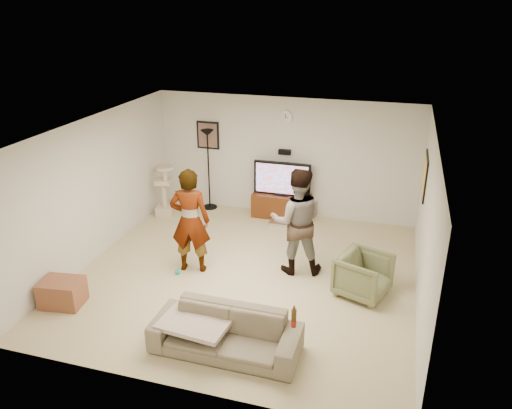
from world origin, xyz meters
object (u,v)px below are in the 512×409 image
(floor_lamp, at_px, (209,170))
(beer_bottle, at_px, (294,318))
(cat_tree, at_px, (164,190))
(person_left, at_px, (190,221))
(tv, at_px, (282,179))
(tv_stand, at_px, (282,206))
(person_right, at_px, (297,221))
(armchair, at_px, (363,275))
(side_table, at_px, (62,293))
(sofa, at_px, (226,333))

(floor_lamp, height_order, beer_bottle, floor_lamp)
(cat_tree, height_order, person_left, person_left)
(floor_lamp, bearing_deg, tv, -1.57)
(tv, height_order, beer_bottle, tv)
(tv_stand, distance_m, beer_bottle, 4.64)
(tv, relative_size, person_right, 0.65)
(beer_bottle, bearing_deg, armchair, 69.68)
(tv, distance_m, person_right, 2.25)
(beer_bottle, height_order, side_table, beer_bottle)
(person_right, height_order, side_table, person_right)
(side_table, bearing_deg, beer_bottle, -5.06)
(tv_stand, distance_m, armchair, 3.21)
(sofa, bearing_deg, floor_lamp, 114.25)
(person_left, bearing_deg, beer_bottle, 128.82)
(floor_lamp, relative_size, person_right, 0.96)
(person_right, bearing_deg, tv, -84.03)
(person_left, bearing_deg, tv, -120.48)
(tv, bearing_deg, cat_tree, -166.09)
(cat_tree, relative_size, person_right, 0.61)
(cat_tree, xyz_separation_m, person_left, (1.48, -1.99, 0.35))
(sofa, xyz_separation_m, beer_bottle, (0.90, 0.00, 0.41))
(side_table, bearing_deg, person_left, 46.46)
(tv_stand, distance_m, sofa, 4.46)
(side_table, bearing_deg, cat_tree, 90.25)
(cat_tree, distance_m, side_table, 3.55)
(person_left, bearing_deg, armchair, 169.97)
(person_left, xyz_separation_m, beer_bottle, (2.17, -1.86, -0.21))
(tv, relative_size, floor_lamp, 0.68)
(armchair, xyz_separation_m, side_table, (-4.33, -1.57, -0.14))
(sofa, bearing_deg, beer_bottle, 0.47)
(person_right, xyz_separation_m, side_table, (-3.17, -2.01, -0.71))
(armchair, bearing_deg, floor_lamp, 73.48)
(tv, relative_size, sofa, 0.61)
(floor_lamp, xyz_separation_m, side_table, (-0.76, -4.17, -0.67))
(floor_lamp, bearing_deg, beer_bottle, -57.37)
(floor_lamp, bearing_deg, tv_stand, -1.57)
(floor_lamp, distance_m, armchair, 4.46)
(beer_bottle, bearing_deg, sofa, 180.00)
(tv_stand, relative_size, floor_lamp, 0.70)
(tv, distance_m, beer_bottle, 4.62)
(person_right, bearing_deg, person_left, 1.48)
(person_right, xyz_separation_m, beer_bottle, (0.47, -2.33, -0.22))
(armchair, distance_m, side_table, 4.61)
(cat_tree, bearing_deg, beer_bottle, -46.52)
(tv, relative_size, armchair, 1.58)
(armchair, bearing_deg, tv_stand, 56.55)
(cat_tree, bearing_deg, tv_stand, 13.91)
(floor_lamp, distance_m, beer_bottle, 5.34)
(cat_tree, bearing_deg, armchair, -24.28)
(person_left, bearing_deg, floor_lamp, -85.45)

